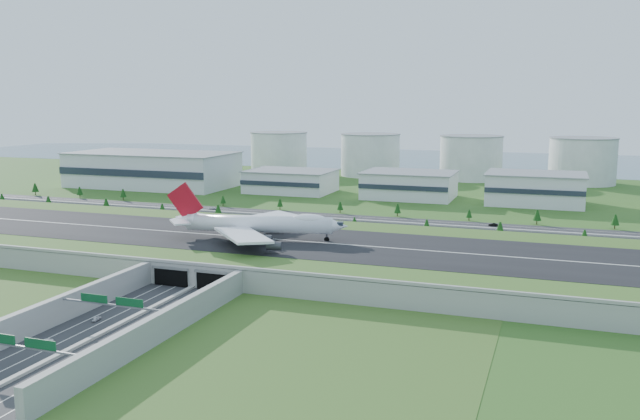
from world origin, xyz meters
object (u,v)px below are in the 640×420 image
(car_2, at_px, (192,304))
(car_4, at_px, (173,211))
(car_0, at_px, (96,319))
(car_7, at_px, (212,208))
(car_1, at_px, (46,342))
(car_5, at_px, (493,225))
(fuel_tank_a, at_px, (279,152))
(boeing_747, at_px, (258,224))

(car_2, relative_size, car_4, 1.19)
(car_0, distance_m, car_2, 29.55)
(car_4, relative_size, car_7, 0.96)
(car_0, height_order, car_1, car_1)
(car_5, height_order, car_7, car_5)
(fuel_tank_a, relative_size, car_1, 12.28)
(fuel_tank_a, height_order, boeing_747, fuel_tank_a)
(fuel_tank_a, xyz_separation_m, car_7, (44.59, -207.10, -16.67))
(boeing_747, bearing_deg, car_5, 39.79)
(car_2, bearing_deg, car_5, -126.48)
(car_0, distance_m, car_7, 204.78)
(boeing_747, bearing_deg, car_7, 115.45)
(car_0, height_order, car_7, car_7)
(car_4, bearing_deg, boeing_747, -152.60)
(car_7, bearing_deg, boeing_747, 28.48)
(fuel_tank_a, xyz_separation_m, boeing_747, (122.83, -311.62, -2.87))
(car_4, bearing_deg, car_1, -177.03)
(car_4, xyz_separation_m, car_7, (17.13, 16.27, -0.09))
(boeing_747, bearing_deg, car_2, -94.67)
(car_1, height_order, car_5, car_5)
(car_1, distance_m, car_2, 47.26)
(car_0, distance_m, car_1, 20.92)
(car_2, bearing_deg, boeing_747, -95.76)
(car_1, xyz_separation_m, car_4, (-83.35, 198.38, 0.13))
(fuel_tank_a, relative_size, boeing_747, 0.67)
(boeing_747, xyz_separation_m, car_1, (-12.01, -110.14, -13.83))
(car_5, xyz_separation_m, car_7, (-163.12, -0.88, -0.10))
(car_0, distance_m, car_5, 217.35)
(boeing_747, height_order, car_7, boeing_747)
(boeing_747, bearing_deg, car_4, 125.86)
(fuel_tank_a, distance_m, car_5, 293.16)
(fuel_tank_a, bearing_deg, car_2, -70.96)
(car_4, distance_m, car_5, 181.06)
(car_2, distance_m, car_7, 192.18)
(boeing_747, height_order, car_1, boeing_747)
(car_1, bearing_deg, boeing_747, 88.41)
(car_0, bearing_deg, fuel_tank_a, 100.11)
(car_1, relative_size, car_7, 0.83)
(car_1, relative_size, car_5, 0.83)
(car_2, height_order, car_5, car_5)
(car_0, relative_size, car_5, 0.78)
(boeing_747, height_order, car_5, boeing_747)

